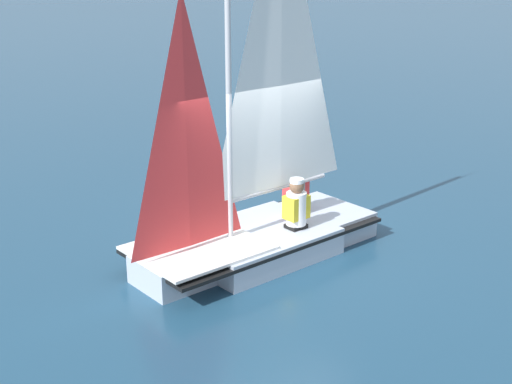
% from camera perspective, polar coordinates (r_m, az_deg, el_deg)
% --- Properties ---
extents(ground_plane, '(260.00, 260.00, 0.00)m').
position_cam_1_polar(ground_plane, '(10.69, 0.00, -5.05)').
color(ground_plane, navy).
extents(sailboat_main, '(2.71, 4.12, 5.49)m').
position_cam_1_polar(sailboat_main, '(10.42, 0.05, -1.25)').
color(sailboat_main, '#B2BCCC').
rests_on(sailboat_main, ground_plane).
extents(sailor_helm, '(0.38, 0.40, 1.16)m').
position_cam_1_polar(sailor_helm, '(10.56, 3.23, -1.69)').
color(sailor_helm, black).
rests_on(sailor_helm, ground_plane).
extents(sailor_crew, '(0.38, 0.40, 1.16)m').
position_cam_1_polar(sailor_crew, '(11.20, 3.20, -0.45)').
color(sailor_crew, black).
rests_on(sailor_crew, ground_plane).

